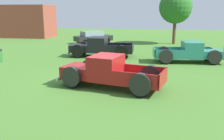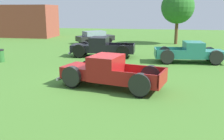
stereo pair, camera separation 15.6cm
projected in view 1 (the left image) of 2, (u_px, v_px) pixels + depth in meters
ground_plane at (101, 83)px, 13.51m from camera, size 80.00×80.00×0.00m
pickup_truck_foreground at (105, 72)px, 12.65m from camera, size 5.56×3.11×1.61m
pickup_truck_behind_left at (97, 47)px, 20.92m from camera, size 5.36×2.17×1.63m
pickup_truck_behind_right at (192, 53)px, 18.59m from camera, size 5.19×2.35×1.54m
sedan_distant_a at (93, 37)px, 29.33m from camera, size 4.42×4.11×1.43m
oak_tree_east at (176, 7)px, 28.19m from camera, size 3.67×3.67×5.96m
brick_pavilion at (26, 21)px, 36.33m from camera, size 7.56×4.62×4.52m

